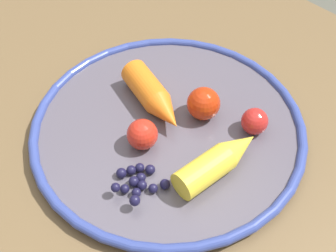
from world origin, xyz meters
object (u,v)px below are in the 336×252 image
carrot_orange (154,97)px  tomato_mid (204,104)px  tomato_near (255,121)px  plate (168,128)px  carrot_yellow (219,161)px  dining_table (150,193)px  tomato_far (141,136)px  blueberry_pile (138,182)px

carrot_orange → tomato_mid: size_ratio=2.85×
tomato_near → carrot_orange: bearing=28.5°
plate → tomato_near: bearing=-137.3°
carrot_yellow → tomato_mid: size_ratio=2.75×
dining_table → carrot_orange: bearing=-49.4°
tomato_far → tomato_near: bearing=-123.5°
carrot_orange → blueberry_pile: bearing=129.2°
carrot_orange → tomato_near: size_ratio=3.62×
plate → blueberry_pile: blueberry_pile is taller
tomato_near → tomato_far: size_ratio=0.89×
carrot_yellow → tomato_near: same height
plate → tomato_far: bearing=90.5°
dining_table → plate: (0.01, -0.04, 0.09)m
dining_table → blueberry_pile: (-0.03, 0.04, 0.10)m
plate → carrot_yellow: carrot_yellow is taller
dining_table → tomato_near: size_ratio=34.70×
dining_table → tomato_near: bearing=-121.4°
dining_table → carrot_orange: 0.13m
carrot_orange → tomato_mid: bearing=-146.5°
tomato_far → plate: bearing=-89.5°
plate → carrot_orange: size_ratio=2.87×
carrot_orange → blueberry_pile: 0.12m
blueberry_pile → tomato_near: tomato_near is taller
plate → tomato_near: 0.11m
plate → carrot_yellow: 0.09m
tomato_mid → blueberry_pile: bearing=100.4°
dining_table → tomato_far: size_ratio=30.80×
blueberry_pile → tomato_far: 0.06m
dining_table → tomato_mid: tomato_mid is taller
tomato_mid → tomato_far: size_ratio=1.13×
tomato_far → tomato_mid: bearing=-100.4°
tomato_mid → dining_table: bearing=84.2°
dining_table → tomato_mid: size_ratio=27.35×
carrot_yellow → blueberry_pile: carrot_yellow is taller
carrot_yellow → dining_table: bearing=25.1°
blueberry_pile → tomato_mid: (0.02, -0.13, 0.01)m
dining_table → tomato_far: (0.01, 0.00, 0.12)m
plate → tomato_far: size_ratio=9.22×
tomato_near → tomato_far: 0.14m
plate → tomato_near: tomato_near is taller
dining_table → blueberry_pile: bearing=127.4°
plate → tomato_mid: tomato_mid is taller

